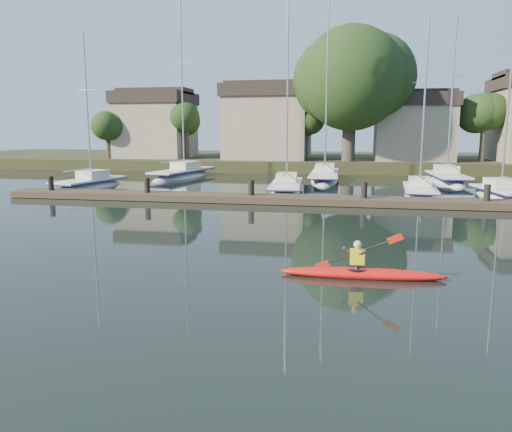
% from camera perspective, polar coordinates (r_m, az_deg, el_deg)
% --- Properties ---
extents(ground, '(160.00, 160.00, 0.00)m').
position_cam_1_polar(ground, '(13.18, 0.33, -7.30)').
color(ground, black).
rests_on(ground, ground).
extents(kayak, '(4.40, 0.84, 1.40)m').
position_cam_1_polar(kayak, '(13.62, 11.95, -6.20)').
color(kayak, red).
rests_on(kayak, ground).
extents(dock, '(34.00, 2.00, 1.80)m').
position_cam_1_polar(dock, '(26.74, 5.77, 1.87)').
color(dock, '#413125').
rests_on(dock, ground).
extents(sailboat_0, '(3.17, 7.39, 11.35)m').
position_cam_1_polar(sailboat_0, '(35.83, -18.44, 2.81)').
color(sailboat_0, silver).
rests_on(sailboat_0, ground).
extents(sailboat_2, '(2.55, 8.45, 13.79)m').
position_cam_1_polar(sailboat_2, '(32.03, 3.48, 2.54)').
color(sailboat_2, silver).
rests_on(sailboat_2, ground).
extents(sailboat_3, '(2.37, 7.21, 11.44)m').
position_cam_1_polar(sailboat_3, '(31.38, 18.15, 1.92)').
color(sailboat_3, silver).
rests_on(sailboat_3, ground).
extents(sailboat_4, '(2.91, 6.62, 10.88)m').
position_cam_1_polar(sailboat_4, '(32.04, 26.27, 1.53)').
color(sailboat_4, silver).
rests_on(sailboat_4, ground).
extents(sailboat_5, '(3.87, 9.72, 15.69)m').
position_cam_1_polar(sailboat_5, '(41.96, -8.36, 4.15)').
color(sailboat_5, silver).
rests_on(sailboat_5, ground).
extents(sailboat_6, '(2.35, 10.35, 16.40)m').
position_cam_1_polar(sailboat_6, '(39.24, 7.82, 3.78)').
color(sailboat_6, silver).
rests_on(sailboat_6, ground).
extents(sailboat_7, '(2.49, 8.41, 13.44)m').
position_cam_1_polar(sailboat_7, '(40.08, 20.96, 3.34)').
color(sailboat_7, silver).
rests_on(sailboat_7, ground).
extents(shore, '(90.00, 25.25, 12.75)m').
position_cam_1_polar(shore, '(52.68, 10.16, 8.97)').
color(shore, '#2B351A').
rests_on(shore, ground).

